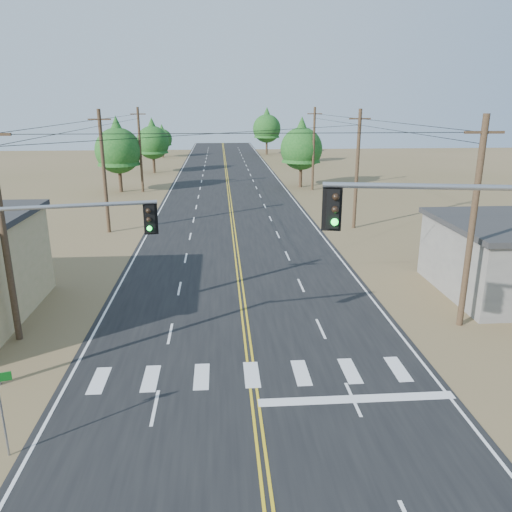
{
  "coord_description": "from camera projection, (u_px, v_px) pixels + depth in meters",
  "views": [
    {
      "loc": [
        -1.13,
        -9.65,
        10.42
      ],
      "look_at": [
        0.53,
        12.83,
        3.5
      ],
      "focal_mm": 35.0,
      "sensor_mm": 36.0,
      "label": 1
    }
  ],
  "objects": [
    {
      "name": "road",
      "position": [
        234.0,
        236.0,
        40.93
      ],
      "size": [
        15.0,
        200.0,
        0.02
      ],
      "primitive_type": "cube",
      "color": "black",
      "rests_on": "ground"
    },
    {
      "name": "utility_pole_left_near",
      "position": [
        3.0,
        231.0,
        21.54
      ],
      "size": [
        1.8,
        0.3,
        10.0
      ],
      "color": "#4C3826",
      "rests_on": "ground"
    },
    {
      "name": "utility_pole_left_mid",
      "position": [
        104.0,
        171.0,
        40.6
      ],
      "size": [
        1.8,
        0.3,
        10.0
      ],
      "color": "#4C3826",
      "rests_on": "ground"
    },
    {
      "name": "utility_pole_left_far",
      "position": [
        140.0,
        149.0,
        59.67
      ],
      "size": [
        1.8,
        0.3,
        10.0
      ],
      "color": "#4C3826",
      "rests_on": "ground"
    },
    {
      "name": "utility_pole_right_near",
      "position": [
        472.0,
        223.0,
        23.01
      ],
      "size": [
        1.8,
        0.3,
        10.0
      ],
      "color": "#4C3826",
      "rests_on": "ground"
    },
    {
      "name": "utility_pole_right_mid",
      "position": [
        357.0,
        169.0,
        42.08
      ],
      "size": [
        1.8,
        0.3,
        10.0
      ],
      "color": "#4C3826",
      "rests_on": "ground"
    },
    {
      "name": "utility_pole_right_far",
      "position": [
        314.0,
        148.0,
        61.14
      ],
      "size": [
        1.8,
        0.3,
        10.0
      ],
      "color": "#4C3826",
      "rests_on": "ground"
    },
    {
      "name": "signal_mast_left",
      "position": [
        35.0,
        262.0,
        18.31
      ],
      "size": [
        6.47,
        1.37,
        7.05
      ],
      "rotation": [
        0.0,
        0.0,
        0.18
      ],
      "color": "gray",
      "rests_on": "ground"
    },
    {
      "name": "signal_mast_right",
      "position": [
        491.0,
        264.0,
        15.53
      ],
      "size": [
        7.56,
        1.65,
        8.24
      ],
      "rotation": [
        0.0,
        0.0,
        -0.18
      ],
      "color": "gray",
      "rests_on": "ground"
    },
    {
      "name": "street_sign",
      "position": [
        0.0,
        402.0,
        14.86
      ],
      "size": [
        0.82,
        0.26,
        2.85
      ],
      "rotation": [
        0.0,
        0.0,
        0.28
      ],
      "color": "gray",
      "rests_on": "ground"
    },
    {
      "name": "tree_left_near",
      "position": [
        118.0,
        146.0,
        59.54
      ],
      "size": [
        5.43,
        5.43,
        9.05
      ],
      "color": "#3F2D1E",
      "rests_on": "ground"
    },
    {
      "name": "tree_left_mid",
      "position": [
        152.0,
        139.0,
        76.52
      ],
      "size": [
        5.03,
        5.03,
        8.39
      ],
      "color": "#3F2D1E",
      "rests_on": "ground"
    },
    {
      "name": "tree_left_far",
      "position": [
        162.0,
        137.0,
        99.43
      ],
      "size": [
        3.9,
        3.9,
        6.49
      ],
      "color": "#3F2D1E",
      "rests_on": "ground"
    },
    {
      "name": "tree_right_near",
      "position": [
        301.0,
        144.0,
        63.11
      ],
      "size": [
        5.33,
        5.33,
        8.88
      ],
      "color": "#3F2D1E",
      "rests_on": "ground"
    },
    {
      "name": "tree_right_mid",
      "position": [
        301.0,
        139.0,
        90.93
      ],
      "size": [
        4.06,
        4.06,
        6.77
      ],
      "color": "#3F2D1E",
      "rests_on": "ground"
    },
    {
      "name": "tree_right_far",
      "position": [
        267.0,
        126.0,
        104.17
      ],
      "size": [
        5.81,
        5.81,
        9.69
      ],
      "color": "#3F2D1E",
      "rests_on": "ground"
    }
  ]
}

